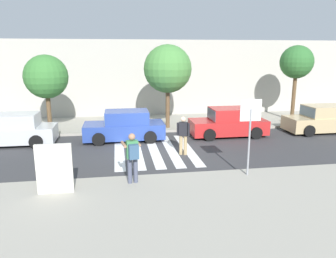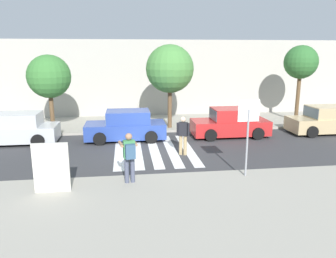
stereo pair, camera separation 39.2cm
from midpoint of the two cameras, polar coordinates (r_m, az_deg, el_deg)
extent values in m
plane|color=#38383A|center=(15.12, -1.61, -3.96)|extent=(120.00, 120.00, 0.00)
cube|color=#9E998C|center=(9.39, 2.37, -14.64)|extent=(60.00, 6.00, 0.14)
cube|color=#9E998C|center=(20.90, -3.29, 1.03)|extent=(60.00, 4.80, 0.14)
cube|color=#ADA89E|center=(24.89, -4.12, 9.00)|extent=(56.00, 4.00, 5.32)
cube|color=silver|center=(15.25, -7.70, -3.92)|extent=(0.44, 5.20, 0.01)
cube|color=silver|center=(15.26, -4.69, -3.83)|extent=(0.44, 5.20, 0.01)
cube|color=silver|center=(15.31, -1.69, -3.73)|extent=(0.44, 5.20, 0.01)
cube|color=silver|center=(15.41, 1.28, -3.62)|extent=(0.44, 5.20, 0.01)
cube|color=silver|center=(15.55, 4.20, -3.50)|extent=(0.44, 5.20, 0.01)
cylinder|color=gray|center=(11.87, 14.53, -2.41)|extent=(0.07, 0.07, 2.42)
cube|color=white|center=(11.64, 14.83, 3.11)|extent=(0.76, 0.03, 0.76)
cube|color=red|center=(11.66, 14.80, 3.12)|extent=(0.66, 0.02, 0.66)
cylinder|color=#474C60|center=(11.18, -6.20, -7.17)|extent=(0.15, 0.15, 0.88)
cylinder|color=#474C60|center=(11.21, -5.18, -7.08)|extent=(0.15, 0.15, 0.88)
cube|color=#3D844C|center=(10.96, -5.78, -3.49)|extent=(0.41, 0.30, 0.60)
sphere|color=#A37556|center=(10.85, -5.83, -1.32)|extent=(0.23, 0.23, 0.23)
cylinder|color=#A37556|center=(11.09, -7.23, -2.61)|extent=(0.19, 0.59, 0.10)
cylinder|color=#A37556|center=(11.18, -4.80, -2.43)|extent=(0.19, 0.59, 0.10)
cube|color=black|center=(11.30, -6.19, -2.13)|extent=(0.15, 0.12, 0.10)
cube|color=#335170|center=(10.75, -5.54, -3.93)|extent=(0.35, 0.25, 0.48)
cylinder|color=tan|center=(14.60, 2.99, -2.80)|extent=(0.15, 0.15, 0.88)
cylinder|color=tan|center=(14.56, 3.77, -2.85)|extent=(0.15, 0.15, 0.88)
cube|color=black|center=(14.40, 3.42, 0.01)|extent=(0.44, 0.36, 0.60)
sphere|color=beige|center=(14.30, 3.44, 1.68)|extent=(0.23, 0.23, 0.23)
cylinder|color=black|center=(14.44, 2.48, -0.02)|extent=(0.10, 0.10, 0.58)
cylinder|color=black|center=(14.36, 4.36, -0.12)|extent=(0.10, 0.10, 0.58)
cube|color=#B7BABF|center=(17.94, -24.48, -0.67)|extent=(4.10, 1.70, 0.76)
cube|color=#B7BABF|center=(17.76, -24.23, 1.54)|extent=(2.20, 1.56, 0.64)
cube|color=slate|center=(17.50, -21.19, 1.65)|extent=(0.10, 1.50, 0.51)
cylinder|color=black|center=(16.86, -21.10, -1.93)|extent=(0.64, 0.22, 0.64)
cylinder|color=black|center=(18.46, -19.90, -0.57)|extent=(0.64, 0.22, 0.64)
cube|color=#284293|center=(17.14, -6.76, -0.16)|extent=(4.10, 1.70, 0.76)
cube|color=#284293|center=(16.99, -6.31, 2.15)|extent=(2.20, 1.56, 0.64)
cube|color=slate|center=(17.01, -9.92, 2.04)|extent=(0.10, 1.50, 0.54)
cube|color=slate|center=(17.04, -3.05, 2.24)|extent=(0.10, 1.50, 0.51)
cylinder|color=black|center=(16.40, -11.14, -1.68)|extent=(0.64, 0.22, 0.64)
cylinder|color=black|center=(18.05, -10.82, -0.31)|extent=(0.64, 0.22, 0.64)
cylinder|color=black|center=(16.42, -2.26, -1.42)|extent=(0.64, 0.22, 0.64)
cylinder|color=black|center=(18.07, -2.75, -0.07)|extent=(0.64, 0.22, 0.64)
cube|color=red|center=(18.07, 11.30, 0.37)|extent=(4.10, 1.70, 0.76)
cube|color=red|center=(17.98, 11.85, 2.56)|extent=(2.20, 1.56, 0.64)
cube|color=slate|center=(17.66, 8.57, 2.50)|extent=(0.10, 1.50, 0.54)
cube|color=slate|center=(18.32, 14.72, 2.60)|extent=(0.10, 1.50, 0.51)
cylinder|color=black|center=(16.96, 8.10, -1.07)|extent=(0.64, 0.22, 0.64)
cylinder|color=black|center=(18.56, 6.72, 0.21)|extent=(0.64, 0.22, 0.64)
cylinder|color=black|center=(17.80, 16.02, -0.78)|extent=(0.64, 0.22, 0.64)
cylinder|color=black|center=(19.33, 14.05, 0.42)|extent=(0.64, 0.22, 0.64)
cube|color=tan|center=(20.54, 26.20, 0.78)|extent=(4.10, 1.70, 0.76)
cube|color=tan|center=(20.50, 26.74, 2.70)|extent=(2.20, 1.56, 0.64)
cube|color=slate|center=(19.92, 24.19, 2.69)|extent=(0.10, 1.50, 0.54)
cylinder|color=black|center=(19.20, 24.34, -0.46)|extent=(0.64, 0.22, 0.64)
cylinder|color=black|center=(20.62, 21.91, 0.64)|extent=(0.64, 0.22, 0.64)
cylinder|color=black|center=(21.97, 27.71, 0.79)|extent=(0.64, 0.22, 0.64)
cylinder|color=brown|center=(19.26, -19.03, 3.06)|extent=(0.24, 0.24, 2.35)
sphere|color=#387533|center=(19.05, -19.45, 8.63)|extent=(2.35, 2.35, 2.35)
cylinder|color=brown|center=(19.10, 0.90, 4.08)|extent=(0.24, 0.24, 2.60)
sphere|color=#47843D|center=(18.89, 0.92, 10.44)|extent=(2.73, 2.73, 2.73)
cylinder|color=brown|center=(22.58, 22.13, 5.19)|extent=(0.24, 0.24, 3.12)
sphere|color=#2D662D|center=(22.42, 22.61, 10.71)|extent=(2.07, 2.07, 2.07)
cube|color=beige|center=(10.86, -18.67, -6.42)|extent=(1.10, 0.10, 1.60)
cube|color=#E5B74C|center=(10.91, -18.62, -6.32)|extent=(0.96, 0.02, 1.46)
camera|label=1|loc=(0.20, -89.24, 0.18)|focal=35.00mm
camera|label=2|loc=(0.20, 90.76, -0.18)|focal=35.00mm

